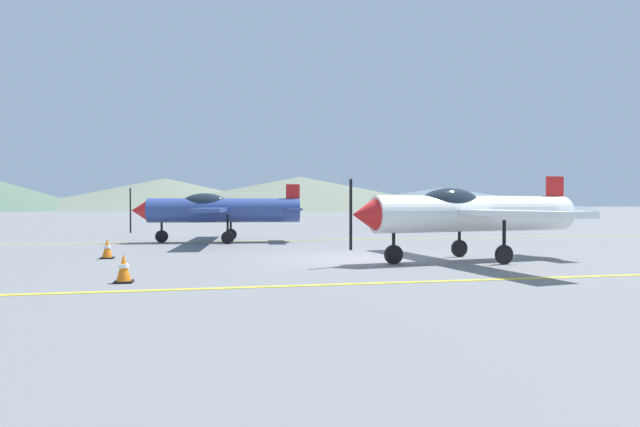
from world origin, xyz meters
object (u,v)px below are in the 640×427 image
at_px(airplane_near, 467,212).
at_px(airplane_mid, 218,209).
at_px(traffic_cone_front, 124,269).
at_px(traffic_cone_side, 107,249).

bearing_deg(airplane_near, airplane_mid, 129.03).
distance_m(traffic_cone_front, traffic_cone_side, 5.04).
xyz_separation_m(airplane_mid, traffic_cone_side, (-3.18, -5.78, -1.07)).
bearing_deg(airplane_mid, airplane_near, -50.97).
bearing_deg(airplane_near, traffic_cone_side, 165.36).
relative_size(traffic_cone_front, traffic_cone_side, 1.00).
xyz_separation_m(airplane_near, airplane_mid, (-6.80, 8.39, 0.00)).
height_order(airplane_mid, traffic_cone_front, airplane_mid).
xyz_separation_m(traffic_cone_front, traffic_cone_side, (-1.29, 4.87, 0.00)).
distance_m(airplane_near, traffic_cone_front, 9.04).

